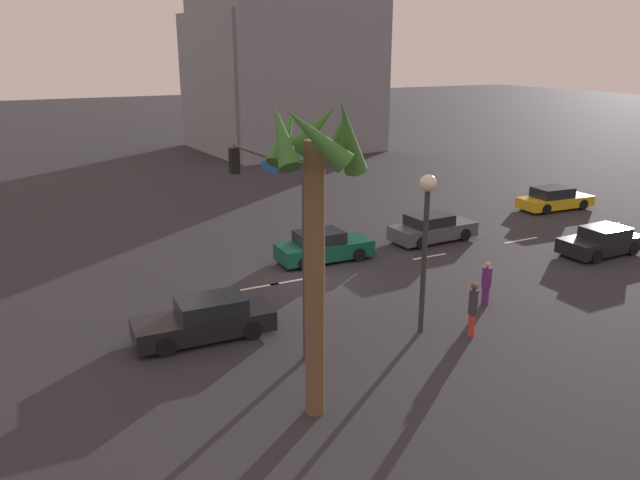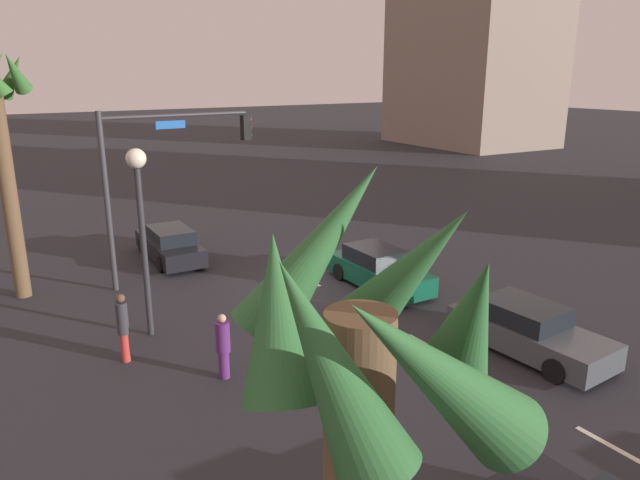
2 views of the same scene
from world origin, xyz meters
name	(u,v)px [view 2 (image 2 of 2)]	position (x,y,z in m)	size (l,w,h in m)	color
ground_plane	(319,286)	(0.00, 0.00, 0.00)	(220.00, 220.00, 0.00)	#28282D
lane_stripe_1	(625,454)	(-11.69, 0.00, 0.01)	(2.20, 0.14, 0.01)	silver
lane_stripe_2	(431,347)	(-5.94, 0.00, 0.01)	(1.89, 0.14, 0.01)	silver
lane_stripe_3	(304,277)	(1.07, 0.00, 0.01)	(2.27, 0.14, 0.01)	silver
lane_stripe_4	(281,265)	(2.84, 0.00, 0.01)	(2.07, 0.14, 0.01)	silver
car_0	(378,269)	(-1.20, -1.79, 0.66)	(4.48, 1.90, 1.43)	#0F5138
car_2	(528,330)	(-7.58, -2.07, 0.65)	(4.57, 2.06, 1.39)	#474C51
car_4	(170,245)	(6.00, 3.53, 0.64)	(4.73, 1.93, 1.40)	black
traffic_signal	(160,165)	(3.69, 4.41, 4.33)	(0.53, 5.87, 6.31)	#38383D
streetlamp	(140,206)	(-0.78, 6.45, 3.93)	(0.56, 0.56, 5.54)	#2D2D33
pedestrian_0	(223,345)	(-4.36, 5.65, 0.92)	(0.40, 0.40, 1.75)	#59266B
pedestrian_1	(123,325)	(-2.11, 7.53, 1.05)	(0.36, 0.36, 1.94)	#BF3833
palm_tree_0	(367,444)	(-13.92, 8.43, 4.78)	(2.46, 2.41, 6.94)	brown
building_0	(473,52)	(28.98, -37.90, 9.72)	(16.06, 11.77, 19.44)	gray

